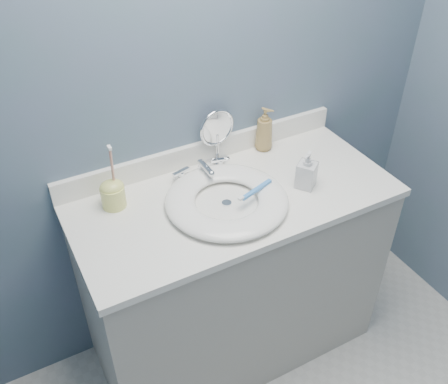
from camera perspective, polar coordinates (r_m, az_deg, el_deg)
back_wall at (r=1.90m, az=-2.80°, el=11.78°), size 2.20×0.02×2.40m
vanity_cabinet at (r=2.17m, az=1.06°, el=-9.92°), size 1.20×0.55×0.85m
countertop at (r=1.87m, az=1.21°, el=-0.78°), size 1.22×0.57×0.03m
backsplash at (r=2.02m, az=-2.42°, el=4.63°), size 1.22×0.02×0.09m
basin at (r=1.81m, az=0.31°, el=-0.93°), size 0.45×0.45×0.04m
drain at (r=1.82m, az=0.31°, el=-1.30°), size 0.04×0.04×0.01m
faucet at (r=1.94m, az=-2.47°, el=2.46°), size 0.25×0.13×0.07m
makeup_mirror at (r=1.98m, az=-0.81°, el=6.69°), size 0.16×0.09×0.23m
soap_bottle_amber at (r=2.08m, az=4.64°, el=7.18°), size 0.10×0.10×0.19m
soap_bottle_clear at (r=1.89m, az=9.46°, el=2.55°), size 0.10×0.10×0.15m
toothbrush_holder at (r=1.82m, az=-12.60°, el=-0.09°), size 0.09×0.09×0.25m
toothbrush_lying at (r=1.82m, az=3.60°, el=0.18°), size 0.17×0.07×0.02m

